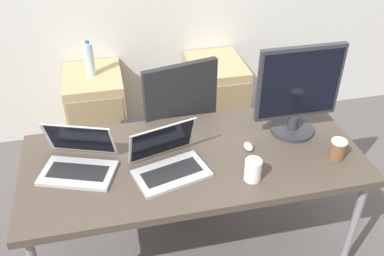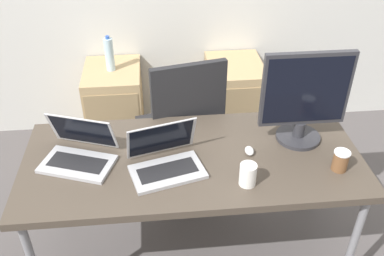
% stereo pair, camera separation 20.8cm
% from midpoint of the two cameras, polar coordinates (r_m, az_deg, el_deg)
% --- Properties ---
extents(ground_plane, '(14.00, 14.00, 0.00)m').
position_cam_midpoint_polar(ground_plane, '(2.67, 2.41, -16.41)').
color(ground_plane, '#514C4C').
extents(desk, '(1.69, 0.75, 0.74)m').
position_cam_midpoint_polar(desk, '(2.18, 2.85, -4.98)').
color(desk, '#473D33').
rests_on(desk, ground_plane).
extents(office_chair, '(0.57, 0.61, 1.04)m').
position_cam_midpoint_polar(office_chair, '(2.84, 0.58, -1.98)').
color(office_chair, '#232326').
rests_on(office_chair, ground_plane).
extents(cabinet_left, '(0.41, 0.50, 0.66)m').
position_cam_midpoint_polar(cabinet_left, '(3.32, -8.37, 2.56)').
color(cabinet_left, tan).
rests_on(cabinet_left, ground_plane).
extents(cabinet_right, '(0.41, 0.50, 0.66)m').
position_cam_midpoint_polar(cabinet_right, '(3.39, 7.30, 3.38)').
color(cabinet_right, tan).
rests_on(cabinet_right, ground_plane).
extents(water_bottle, '(0.06, 0.06, 0.26)m').
position_cam_midpoint_polar(water_bottle, '(3.11, -9.07, 9.63)').
color(water_bottle, silver).
rests_on(water_bottle, cabinet_left).
extents(laptop_left, '(0.39, 0.35, 0.22)m').
position_cam_midpoint_polar(laptop_left, '(2.05, -0.66, -4.43)').
color(laptop_left, '#ADADB2').
rests_on(laptop_left, desk).
extents(laptop_right, '(0.39, 0.37, 0.21)m').
position_cam_midpoint_polar(laptop_right, '(2.14, -12.15, -3.33)').
color(laptop_right, '#ADADB2').
rests_on(laptop_right, desk).
extents(monitor, '(0.45, 0.23, 0.50)m').
position_cam_midpoint_polar(monitor, '(2.23, 17.39, 3.64)').
color(monitor, '#2D2D33').
rests_on(monitor, desk).
extents(mouse, '(0.04, 0.07, 0.03)m').
position_cam_midpoint_polar(mouse, '(2.19, 10.36, -3.08)').
color(mouse, silver).
rests_on(mouse, desk).
extents(coffee_cup_white, '(0.08, 0.08, 0.11)m').
position_cam_midpoint_polar(coffee_cup_white, '(1.99, 10.47, -6.24)').
color(coffee_cup_white, white).
rests_on(coffee_cup_white, desk).
extents(coffee_cup_brown, '(0.08, 0.08, 0.10)m').
position_cam_midpoint_polar(coffee_cup_brown, '(2.19, 21.82, -4.15)').
color(coffee_cup_brown, brown).
rests_on(coffee_cup_brown, desk).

